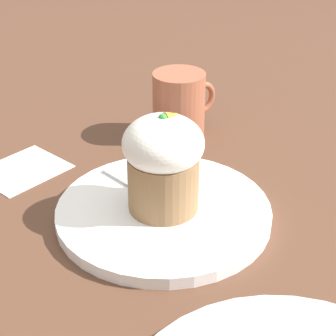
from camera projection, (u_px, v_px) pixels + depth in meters
ground_plane at (164, 217)px, 0.62m from camera, size 4.00×4.00×0.00m
dessert_plate at (164, 212)px, 0.62m from camera, size 0.24×0.24×0.01m
carrot_cake at (168, 163)px, 0.59m from camera, size 0.09×0.09×0.11m
spoon at (146, 193)px, 0.64m from camera, size 0.04×0.11×0.01m
coffee_cup at (180, 105)px, 0.78m from camera, size 0.10×0.07×0.09m
paper_napkin at (23, 169)px, 0.71m from camera, size 0.12×0.10×0.00m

